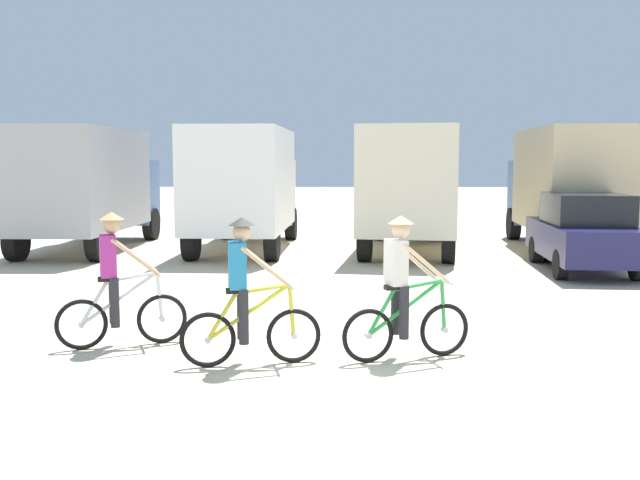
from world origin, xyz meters
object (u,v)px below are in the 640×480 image
box_truck_cream_rv (410,183)px  cyclist_cowboy_hat (246,297)px  box_truck_grey_hauler (87,183)px  box_truck_tan_camper (570,183)px  cyclist_near_camera (403,293)px  sedan_parked (584,232)px  cyclist_orange_shirt (117,285)px  box_truck_avon_van (245,183)px

box_truck_cream_rv → cyclist_cowboy_hat: 11.79m
box_truck_grey_hauler → cyclist_cowboy_hat: (5.83, -11.33, -1.03)m
box_truck_tan_camper → cyclist_near_camera: (-5.63, -11.31, -1.03)m
sedan_parked → cyclist_near_camera: 8.84m
cyclist_orange_shirt → cyclist_cowboy_hat: size_ratio=1.00×
box_truck_tan_camper → cyclist_orange_shirt: 14.33m
box_truck_avon_van → cyclist_near_camera: box_truck_avon_van is taller
box_truck_grey_hauler → cyclist_orange_shirt: 11.27m
box_truck_tan_camper → cyclist_orange_shirt: box_truck_tan_camper is taller
box_truck_cream_rv → cyclist_cowboy_hat: size_ratio=3.84×
cyclist_cowboy_hat → cyclist_near_camera: size_ratio=1.00×
sedan_parked → cyclist_orange_shirt: 10.97m
sedan_parked → cyclist_orange_shirt: size_ratio=2.37×
box_truck_avon_van → sedan_parked: box_truck_avon_van is taller
box_truck_grey_hauler → cyclist_orange_shirt: box_truck_grey_hauler is taller
box_truck_grey_hauler → box_truck_avon_van: bearing=2.5°
box_truck_grey_hauler → cyclist_cowboy_hat: 12.78m
box_truck_avon_van → box_truck_cream_rv: 4.57m
box_truck_grey_hauler → box_truck_cream_rv: 8.94m
box_truck_tan_camper → sedan_parked: 4.07m
box_truck_cream_rv → cyclist_orange_shirt: bearing=-115.3°
box_truck_tan_camper → sedan_parked: box_truck_tan_camper is taller
box_truck_grey_hauler → sedan_parked: size_ratio=1.57×
box_truck_tan_camper → cyclist_orange_shirt: (-9.39, -10.77, -1.03)m
box_truck_avon_van → cyclist_orange_shirt: (-0.38, -10.68, -1.03)m
box_truck_avon_van → box_truck_cream_rv: same height
box_truck_cream_rv → sedan_parked: box_truck_cream_rv is taller
sedan_parked → cyclist_cowboy_hat: bearing=-130.7°
sedan_parked → cyclist_orange_shirt: (-8.51, -6.92, -0.04)m
box_truck_cream_rv → cyclist_orange_shirt: (-4.94, -10.48, -1.03)m
box_truck_avon_van → sedan_parked: (8.13, -3.76, -0.99)m
cyclist_cowboy_hat → box_truck_grey_hauler: bearing=117.2°
box_truck_grey_hauler → cyclist_near_camera: bearing=-54.9°
box_truck_avon_van → cyclist_near_camera: bearing=-73.2°
box_truck_grey_hauler → cyclist_orange_shirt: (3.99, -10.49, -1.03)m
box_truck_avon_van → box_truck_tan_camper: size_ratio=0.99×
box_truck_tan_camper → cyclist_orange_shirt: size_ratio=3.78×
sedan_parked → box_truck_grey_hauler: bearing=164.1°
cyclist_orange_shirt → box_truck_tan_camper: bearing=48.9°
box_truck_cream_rv → sedan_parked: 5.13m
cyclist_orange_shirt → cyclist_near_camera: bearing=-8.1°
box_truck_cream_rv → sedan_parked: size_ratio=1.62×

